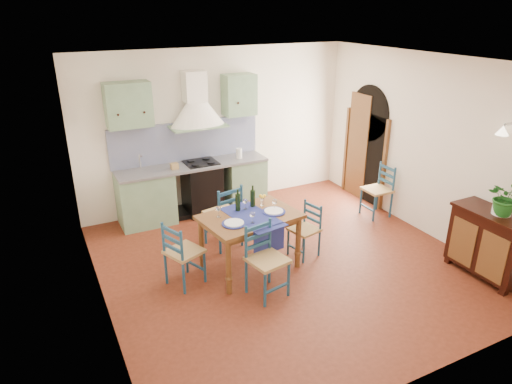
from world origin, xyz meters
TOP-DOWN VIEW (x-y plane):
  - floor at (0.00, 0.00)m, footprint 5.00×5.00m
  - back_wall at (-0.47, 2.29)m, footprint 5.00×0.96m
  - right_wall at (2.50, 0.28)m, footprint 0.26×5.00m
  - left_wall at (-2.50, 0.00)m, footprint 0.04×5.00m
  - ceiling at (0.00, 0.00)m, footprint 5.00×5.00m
  - dining_table at (-0.52, 0.10)m, footprint 1.39×1.08m
  - chair_near at (-0.62, -0.52)m, footprint 0.52×0.52m
  - chair_far at (-0.59, 0.86)m, footprint 0.56×0.56m
  - chair_left at (-1.48, 0.15)m, footprint 0.55×0.55m
  - chair_right at (0.36, 0.08)m, footprint 0.45×0.45m
  - chair_spare at (2.23, 0.68)m, footprint 0.43×0.43m
  - sideboard at (2.26, -1.49)m, footprint 0.50×1.05m
  - potted_plant at (2.28, -1.54)m, footprint 0.55×0.51m

SIDE VIEW (x-z plane):
  - floor at x=0.00m, z-range 0.00..0.00m
  - chair_right at x=0.36m, z-range 0.01..0.82m
  - chair_left at x=-1.48m, z-range 0.02..0.92m
  - chair_spare at x=2.23m, z-range 0.02..0.93m
  - chair_near at x=-0.62m, z-range 0.02..0.97m
  - sideboard at x=2.26m, z-range 0.04..0.98m
  - chair_far at x=-0.59m, z-range 0.02..1.02m
  - dining_table at x=-0.52m, z-range 0.16..1.29m
  - back_wall at x=-0.47m, z-range -0.35..2.45m
  - potted_plant at x=2.28m, z-range 0.94..1.42m
  - right_wall at x=2.50m, z-range -0.06..2.74m
  - left_wall at x=-2.50m, z-range 0.00..2.80m
  - ceiling at x=0.00m, z-range 2.80..2.81m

